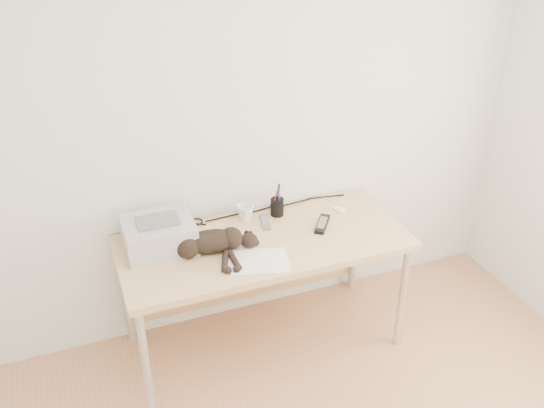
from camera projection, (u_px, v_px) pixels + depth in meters
name	position (u px, v px, depth m)	size (l,w,h in m)	color
wall_back	(240.00, 122.00, 3.36)	(3.50, 3.50, 0.00)	silver
desk	(258.00, 252.00, 3.48)	(1.60, 0.70, 0.74)	#D9B37F
printer	(159.00, 234.00, 3.24)	(0.37, 0.32, 0.18)	#A5A5AA
papers	(256.00, 261.00, 3.17)	(0.39, 0.33, 0.01)	white
cat	(208.00, 244.00, 3.21)	(0.60, 0.32, 0.14)	black
mug	(245.00, 212.00, 3.51)	(0.10, 0.10, 0.09)	white
pen_cup	(277.00, 207.00, 3.56)	(0.08, 0.08, 0.20)	black
remote_grey	(265.00, 222.00, 3.49)	(0.05, 0.17, 0.02)	slate
remote_black	(322.00, 224.00, 3.47)	(0.05, 0.20, 0.02)	black
mouse	(339.00, 208.00, 3.62)	(0.06, 0.10, 0.03)	white
cable_tangle	(245.00, 212.00, 3.59)	(1.36, 0.09, 0.01)	black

